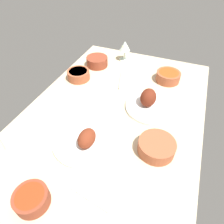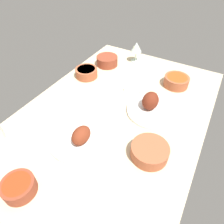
{
  "view_description": "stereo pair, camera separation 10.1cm",
  "coord_description": "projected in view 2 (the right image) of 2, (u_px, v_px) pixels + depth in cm",
  "views": [
    {
      "loc": [
        -68.05,
        -27.37,
        75.52
      ],
      "look_at": [
        0.0,
        0.0,
        6.0
      ],
      "focal_mm": 31.56,
      "sensor_mm": 36.0,
      "label": 1
    },
    {
      "loc": [
        -63.65,
        -36.45,
        75.52
      ],
      "look_at": [
        0.0,
        0.0,
        6.0
      ],
      "focal_mm": 31.56,
      "sensor_mm": 36.0,
      "label": 2
    }
  ],
  "objects": [
    {
      "name": "bowl_cream",
      "position": [
        150.0,
        151.0,
        0.82
      ],
      "size": [
        15.93,
        15.93,
        5.86
      ],
      "color": "#A35133",
      "rests_on": "dining_table"
    },
    {
      "name": "bowl_onions",
      "position": [
        107.0,
        60.0,
        1.37
      ],
      "size": [
        14.57,
        14.57,
        6.29
      ],
      "color": "brown",
      "rests_on": "dining_table"
    },
    {
      "name": "wine_glass",
      "position": [
        136.0,
        48.0,
        1.36
      ],
      "size": [
        7.6,
        7.6,
        14.0
      ],
      "color": "silver",
      "rests_on": "dining_table"
    },
    {
      "name": "bowl_soup",
      "position": [
        176.0,
        81.0,
        1.19
      ],
      "size": [
        14.75,
        14.75,
        6.08
      ],
      "color": "#A35133",
      "rests_on": "dining_table"
    },
    {
      "name": "plate_near_viewer",
      "position": [
        80.0,
        137.0,
        0.89
      ],
      "size": [
        28.34,
        28.34,
        9.05
      ],
      "color": "white",
      "rests_on": "dining_table"
    },
    {
      "name": "dining_table",
      "position": [
        112.0,
        117.0,
        1.04
      ],
      "size": [
        140.0,
        90.0,
        4.0
      ],
      "primitive_type": "cube",
      "color": "#C6B28E",
      "rests_on": "ground"
    },
    {
      "name": "plate_center_main",
      "position": [
        152.0,
        107.0,
        1.03
      ],
      "size": [
        27.15,
        27.15,
        10.69
      ],
      "color": "white",
      "rests_on": "dining_table"
    },
    {
      "name": "fork_loose",
      "position": [
        74.0,
        196.0,
        0.71
      ],
      "size": [
        3.64,
        16.63,
        0.8
      ],
      "primitive_type": "cube",
      "rotation": [
        0.0,
        0.0,
        1.41
      ],
      "color": "silver",
      "rests_on": "dining_table"
    },
    {
      "name": "bowl_sauce",
      "position": [
        19.0,
        187.0,
        0.71
      ],
      "size": [
        12.16,
        12.16,
        5.65
      ],
      "color": "brown",
      "rests_on": "dining_table"
    },
    {
      "name": "folded_napkin",
      "position": [
        135.0,
        82.0,
        1.23
      ],
      "size": [
        20.9,
        14.46,
        1.2
      ],
      "primitive_type": "cube",
      "rotation": [
        0.0,
        0.0,
        0.25
      ],
      "color": "white",
      "rests_on": "dining_table"
    },
    {
      "name": "bowl_pasta",
      "position": [
        86.0,
        72.0,
        1.26
      ],
      "size": [
        13.99,
        13.99,
        5.77
      ],
      "color": "#A35133",
      "rests_on": "dining_table"
    }
  ]
}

